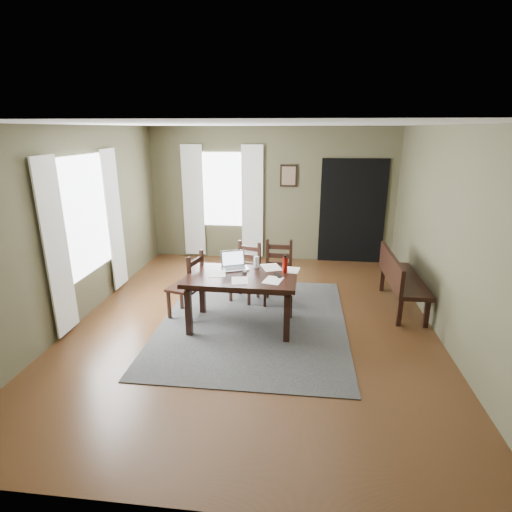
# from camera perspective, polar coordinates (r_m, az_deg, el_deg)

# --- Properties ---
(ground) EXTENTS (5.00, 6.00, 0.01)m
(ground) POSITION_cam_1_polar(r_m,az_deg,el_deg) (5.81, -0.34, -9.44)
(ground) COLOR #492C16
(room_shell) EXTENTS (5.02, 6.02, 2.71)m
(room_shell) POSITION_cam_1_polar(r_m,az_deg,el_deg) (5.24, -0.38, 8.44)
(room_shell) COLOR brown
(room_shell) RESTS_ON ground
(rug) EXTENTS (2.60, 3.20, 0.01)m
(rug) POSITION_cam_1_polar(r_m,az_deg,el_deg) (5.81, -0.34, -9.34)
(rug) COLOR #363636
(rug) RESTS_ON ground
(dining_table) EXTENTS (1.51, 0.92, 0.75)m
(dining_table) POSITION_cam_1_polar(r_m,az_deg,el_deg) (5.43, -2.13, -3.68)
(dining_table) COLOR black
(dining_table) RESTS_ON rug
(chair_end) EXTENTS (0.52, 0.52, 0.98)m
(chair_end) POSITION_cam_1_polar(r_m,az_deg,el_deg) (5.85, -9.69, -4.24)
(chair_end) COLOR black
(chair_end) RESTS_ON rug
(chair_back_left) EXTENTS (0.52, 0.52, 0.92)m
(chair_back_left) POSITION_cam_1_polar(r_m,az_deg,el_deg) (6.38, -1.46, -2.36)
(chair_back_left) COLOR black
(chair_back_left) RESTS_ON rug
(chair_back_right) EXTENTS (0.44, 0.45, 0.98)m
(chair_back_right) POSITION_cam_1_polar(r_m,az_deg,el_deg) (6.27, 3.16, -2.48)
(chair_back_right) COLOR black
(chair_back_right) RESTS_ON rug
(bench) EXTENTS (0.48, 1.50, 0.85)m
(bench) POSITION_cam_1_polar(r_m,az_deg,el_deg) (6.46, 19.78, -2.72)
(bench) COLOR black
(bench) RESTS_ON ground
(laptop) EXTENTS (0.43, 0.39, 0.24)m
(laptop) POSITION_cam_1_polar(r_m,az_deg,el_deg) (5.66, -3.15, -1.12)
(laptop) COLOR #B7B7BC
(laptop) RESTS_ON dining_table
(computer_mouse) EXTENTS (0.06, 0.09, 0.03)m
(computer_mouse) POSITION_cam_1_polar(r_m,az_deg,el_deg) (5.47, -1.62, -2.31)
(computer_mouse) COLOR #3F3F42
(computer_mouse) RESTS_ON dining_table
(tv_remote) EXTENTS (0.11, 0.19, 0.02)m
(tv_remote) POSITION_cam_1_polar(r_m,az_deg,el_deg) (5.37, 3.13, -2.76)
(tv_remote) COLOR black
(tv_remote) RESTS_ON dining_table
(drinking_glass) EXTENTS (0.09, 0.09, 0.17)m
(drinking_glass) POSITION_cam_1_polar(r_m,az_deg,el_deg) (5.66, 0.03, -0.87)
(drinking_glass) COLOR silver
(drinking_glass) RESTS_ON dining_table
(water_bottle) EXTENTS (0.08, 0.08, 0.24)m
(water_bottle) POSITION_cam_1_polar(r_m,az_deg,el_deg) (5.48, 4.17, -1.23)
(water_bottle) COLOR #A0140C
(water_bottle) RESTS_ON dining_table
(paper_a) EXTENTS (0.27, 0.33, 0.00)m
(paper_a) POSITION_cam_1_polar(r_m,az_deg,el_deg) (5.47, -5.55, -2.52)
(paper_a) COLOR white
(paper_a) RESTS_ON dining_table
(paper_b) EXTENTS (0.28, 0.33, 0.00)m
(paper_b) POSITION_cam_1_polar(r_m,az_deg,el_deg) (5.22, 2.45, -3.48)
(paper_b) COLOR white
(paper_b) RESTS_ON dining_table
(paper_c) EXTENTS (0.35, 0.39, 0.00)m
(paper_c) POSITION_cam_1_polar(r_m,az_deg,el_deg) (5.69, 2.17, -1.62)
(paper_c) COLOR white
(paper_c) RESTS_ON dining_table
(paper_d) EXTENTS (0.24, 0.29, 0.00)m
(paper_d) POSITION_cam_1_polar(r_m,az_deg,el_deg) (5.60, 5.10, -2.01)
(paper_d) COLOR white
(paper_d) RESTS_ON dining_table
(paper_e) EXTENTS (0.26, 0.31, 0.00)m
(paper_e) POSITION_cam_1_polar(r_m,az_deg,el_deg) (5.21, -2.33, -3.51)
(paper_e) COLOR white
(paper_e) RESTS_ON dining_table
(window_left) EXTENTS (0.01, 1.30, 1.70)m
(window_left) POSITION_cam_1_polar(r_m,az_deg,el_deg) (6.28, -23.22, 5.30)
(window_left) COLOR white
(window_left) RESTS_ON ground
(window_back) EXTENTS (1.00, 0.01, 1.50)m
(window_back) POSITION_cam_1_polar(r_m,az_deg,el_deg) (8.35, -4.80, 9.43)
(window_back) COLOR white
(window_back) RESTS_ON ground
(curtain_left_near) EXTENTS (0.03, 0.48, 2.30)m
(curtain_left_near) POSITION_cam_1_polar(r_m,az_deg,el_deg) (5.64, -26.64, 0.93)
(curtain_left_near) COLOR silver
(curtain_left_near) RESTS_ON ground
(curtain_left_far) EXTENTS (0.03, 0.48, 2.30)m
(curtain_left_far) POSITION_cam_1_polar(r_m,az_deg,el_deg) (7.02, -19.55, 4.81)
(curtain_left_far) COLOR silver
(curtain_left_far) RESTS_ON ground
(curtain_back_left) EXTENTS (0.44, 0.03, 2.30)m
(curtain_back_left) POSITION_cam_1_polar(r_m,az_deg,el_deg) (8.50, -8.93, 7.72)
(curtain_back_left) COLOR silver
(curtain_back_left) RESTS_ON ground
(curtain_back_right) EXTENTS (0.44, 0.03, 2.30)m
(curtain_back_right) POSITION_cam_1_polar(r_m,az_deg,el_deg) (8.26, -0.53, 7.65)
(curtain_back_right) COLOR silver
(curtain_back_right) RESTS_ON ground
(framed_picture) EXTENTS (0.34, 0.03, 0.44)m
(framed_picture) POSITION_cam_1_polar(r_m,az_deg,el_deg) (8.15, 4.68, 11.36)
(framed_picture) COLOR black
(framed_picture) RESTS_ON ground
(doorway_back) EXTENTS (1.30, 0.03, 2.10)m
(doorway_back) POSITION_cam_1_polar(r_m,az_deg,el_deg) (8.32, 13.59, 6.17)
(doorway_back) COLOR black
(doorway_back) RESTS_ON ground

